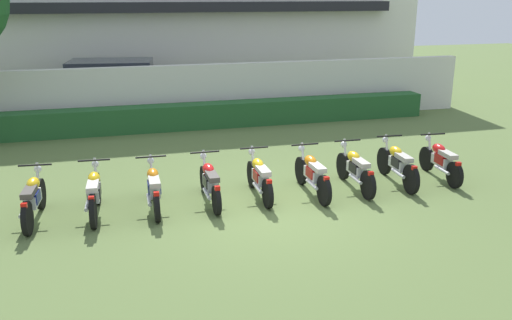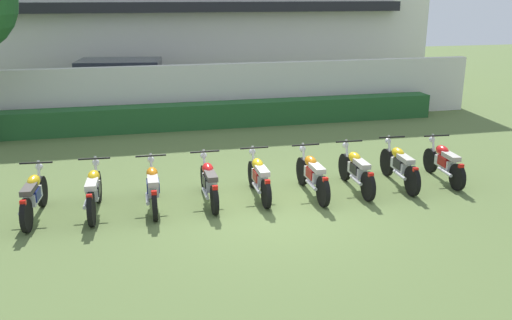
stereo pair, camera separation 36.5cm
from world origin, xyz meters
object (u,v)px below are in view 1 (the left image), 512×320
motorcycle_in_row_6 (355,169)px  motorcycle_in_row_7 (397,164)px  motorcycle_in_row_0 (33,198)px  motorcycle_in_row_2 (154,188)px  motorcycle_in_row_1 (95,192)px  parked_car (117,89)px  motorcycle_in_row_3 (210,182)px  motorcycle_in_row_4 (259,177)px  motorcycle_in_row_5 (312,174)px  motorcycle_in_row_8 (441,160)px

motorcycle_in_row_6 → motorcycle_in_row_7: motorcycle_in_row_7 is taller
motorcycle_in_row_0 → motorcycle_in_row_2: size_ratio=1.00×
motorcycle_in_row_6 → motorcycle_in_row_1: bearing=92.4°
parked_car → motorcycle_in_row_1: (-0.71, -8.88, -0.48)m
motorcycle_in_row_3 → motorcycle_in_row_4: (1.04, 0.04, 0.00)m
motorcycle_in_row_1 → motorcycle_in_row_3: motorcycle_in_row_1 is taller
motorcycle_in_row_4 → motorcycle_in_row_5: (1.10, -0.13, 0.01)m
motorcycle_in_row_2 → motorcycle_in_row_7: (5.29, 0.10, 0.02)m
parked_car → motorcycle_in_row_7: (5.67, -8.76, -0.48)m
motorcycle_in_row_0 → motorcycle_in_row_6: 6.43m
motorcycle_in_row_4 → motorcycle_in_row_8: motorcycle_in_row_4 is taller
motorcycle_in_row_2 → motorcycle_in_row_6: motorcycle_in_row_6 is taller
motorcycle_in_row_3 → motorcycle_in_row_8: motorcycle_in_row_8 is taller
motorcycle_in_row_1 → motorcycle_in_row_2: bearing=-85.6°
motorcycle_in_row_7 → motorcycle_in_row_8: motorcycle_in_row_7 is taller
parked_car → motorcycle_in_row_3: bearing=-71.8°
motorcycle_in_row_3 → motorcycle_in_row_4: bearing=-87.9°
motorcycle_in_row_5 → motorcycle_in_row_0: bearing=89.9°
motorcycle_in_row_0 → motorcycle_in_row_7: bearing=-84.3°
motorcycle_in_row_3 → motorcycle_in_row_7: motorcycle_in_row_7 is taller
motorcycle_in_row_5 → motorcycle_in_row_3: bearing=87.9°
parked_car → motorcycle_in_row_0: 9.06m
motorcycle_in_row_7 → motorcycle_in_row_4: bearing=94.0°
motorcycle_in_row_1 → motorcycle_in_row_3: 2.20m
motorcycle_in_row_5 → motorcycle_in_row_6: 1.01m
parked_car → motorcycle_in_row_6: parked_car is taller
motorcycle_in_row_4 → motorcycle_in_row_8: bearing=-88.8°
motorcycle_in_row_2 → motorcycle_in_row_6: size_ratio=0.95×
motorcycle_in_row_0 → motorcycle_in_row_2: bearing=-84.8°
parked_car → motorcycle_in_row_3: size_ratio=2.56×
motorcycle_in_row_3 → motorcycle_in_row_5: size_ratio=0.96×
motorcycle_in_row_3 → motorcycle_in_row_6: size_ratio=0.96×
motorcycle_in_row_4 → motorcycle_in_row_6: motorcycle_in_row_6 is taller
motorcycle_in_row_1 → motorcycle_in_row_5: motorcycle_in_row_1 is taller
motorcycle_in_row_5 → motorcycle_in_row_8: bearing=-87.0°
motorcycle_in_row_3 → motorcycle_in_row_5: (2.14, -0.09, 0.01)m
motorcycle_in_row_8 → motorcycle_in_row_3: bearing=94.9°
parked_car → motorcycle_in_row_4: parked_car is taller
motorcycle_in_row_2 → motorcycle_in_row_7: motorcycle_in_row_7 is taller
motorcycle_in_row_2 → motorcycle_in_row_3: bearing=-86.3°
motorcycle_in_row_3 → motorcycle_in_row_7: size_ratio=0.94×
motorcycle_in_row_5 → motorcycle_in_row_6: (1.01, 0.07, -0.00)m
motorcycle_in_row_4 → motorcycle_in_row_8: size_ratio=1.00×
motorcycle_in_row_2 → motorcycle_in_row_3: (1.10, 0.05, -0.00)m
motorcycle_in_row_0 → motorcycle_in_row_7: motorcycle_in_row_7 is taller
motorcycle_in_row_0 → motorcycle_in_row_5: (5.42, -0.03, 0.00)m
motorcycle_in_row_2 → motorcycle_in_row_4: bearing=-86.4°
motorcycle_in_row_2 → motorcycle_in_row_0: bearing=91.5°
parked_car → motorcycle_in_row_6: (4.64, -8.82, -0.49)m
motorcycle_in_row_1 → motorcycle_in_row_5: (4.34, -0.02, -0.01)m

